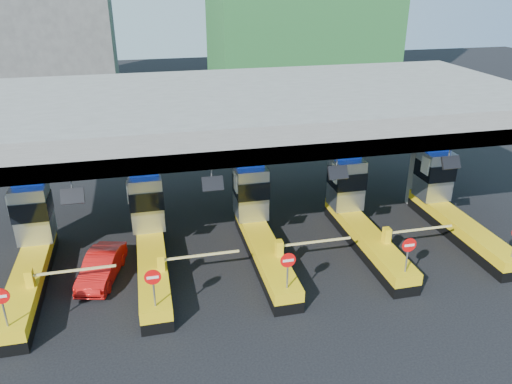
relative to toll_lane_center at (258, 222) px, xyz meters
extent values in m
plane|color=black|center=(0.00, -0.28, -1.40)|extent=(120.00, 120.00, 0.00)
cube|color=slate|center=(0.00, 2.72, 4.85)|extent=(28.00, 12.00, 1.50)
cube|color=#4C4C49|center=(0.00, -2.98, 4.45)|extent=(28.00, 0.60, 0.70)
cube|color=slate|center=(-10.00, 2.72, 1.35)|extent=(1.00, 1.00, 5.50)
cube|color=slate|center=(0.00, 2.72, 1.35)|extent=(1.00, 1.00, 5.50)
cube|color=slate|center=(10.00, 2.72, 1.35)|extent=(1.00, 1.00, 5.50)
cylinder|color=slate|center=(-7.50, -2.98, 3.85)|extent=(0.06, 0.06, 0.50)
cube|color=black|center=(-7.50, -3.18, 3.50)|extent=(0.80, 0.38, 0.54)
cylinder|color=slate|center=(-2.50, -2.98, 3.85)|extent=(0.06, 0.06, 0.50)
cube|color=black|center=(-2.50, -3.18, 3.50)|extent=(0.80, 0.38, 0.54)
cylinder|color=slate|center=(2.50, -2.98, 3.85)|extent=(0.06, 0.06, 0.50)
cube|color=black|center=(2.50, -3.18, 3.50)|extent=(0.80, 0.38, 0.54)
cylinder|color=slate|center=(7.50, -2.98, 3.85)|extent=(0.06, 0.06, 0.50)
cube|color=black|center=(7.50, -3.18, 3.50)|extent=(0.80, 0.38, 0.54)
cube|color=black|center=(-10.00, -1.28, -1.15)|extent=(1.20, 8.00, 0.50)
cube|color=#E5B70C|center=(-10.00, -1.28, -0.65)|extent=(1.20, 8.00, 0.50)
cube|color=#9EA3A8|center=(-10.00, 1.52, 0.90)|extent=(1.50, 1.50, 2.60)
cube|color=black|center=(-10.00, 1.50, 1.20)|extent=(1.56, 1.56, 0.90)
cube|color=#0C2DBF|center=(-10.00, 1.52, 2.48)|extent=(1.30, 0.35, 0.55)
cube|color=white|center=(-10.80, 1.22, 1.60)|extent=(0.06, 0.70, 0.90)
cylinder|color=slate|center=(-10.00, -4.88, 0.25)|extent=(0.07, 0.07, 1.30)
cylinder|color=red|center=(-10.00, -4.91, 0.85)|extent=(0.60, 0.04, 0.60)
cube|color=white|center=(-10.00, -4.93, 0.85)|extent=(0.42, 0.02, 0.10)
cube|color=#E5B70C|center=(-9.65, -2.48, -0.05)|extent=(0.30, 0.35, 0.70)
cube|color=white|center=(-8.00, -2.48, 0.05)|extent=(3.20, 0.08, 0.08)
cube|color=black|center=(-5.00, -1.28, -1.15)|extent=(1.20, 8.00, 0.50)
cube|color=#E5B70C|center=(-5.00, -1.28, -0.65)|extent=(1.20, 8.00, 0.50)
cube|color=#9EA3A8|center=(-5.00, 1.52, 0.90)|extent=(1.50, 1.50, 2.60)
cube|color=black|center=(-5.00, 1.50, 1.20)|extent=(1.56, 1.56, 0.90)
cube|color=#0C2DBF|center=(-5.00, 1.52, 2.48)|extent=(1.30, 0.35, 0.55)
cube|color=white|center=(-5.80, 1.22, 1.60)|extent=(0.06, 0.70, 0.90)
cylinder|color=slate|center=(-5.00, -4.88, 0.25)|extent=(0.07, 0.07, 1.30)
cylinder|color=red|center=(-5.00, -4.91, 0.85)|extent=(0.60, 0.04, 0.60)
cube|color=white|center=(-5.00, -4.93, 0.85)|extent=(0.42, 0.02, 0.10)
cube|color=#E5B70C|center=(-4.65, -2.48, -0.05)|extent=(0.30, 0.35, 0.70)
cube|color=white|center=(-3.00, -2.48, 0.05)|extent=(3.20, 0.08, 0.08)
cube|color=black|center=(0.00, -1.28, -1.15)|extent=(1.20, 8.00, 0.50)
cube|color=#E5B70C|center=(0.00, -1.28, -0.65)|extent=(1.20, 8.00, 0.50)
cube|color=#9EA3A8|center=(0.00, 1.52, 0.90)|extent=(1.50, 1.50, 2.60)
cube|color=black|center=(0.00, 1.50, 1.20)|extent=(1.56, 1.56, 0.90)
cube|color=#0C2DBF|center=(0.00, 1.52, 2.48)|extent=(1.30, 0.35, 0.55)
cube|color=white|center=(-0.80, 1.22, 1.60)|extent=(0.06, 0.70, 0.90)
cylinder|color=slate|center=(0.00, -4.88, 0.25)|extent=(0.07, 0.07, 1.30)
cylinder|color=red|center=(0.00, -4.91, 0.85)|extent=(0.60, 0.04, 0.60)
cube|color=white|center=(0.00, -4.93, 0.85)|extent=(0.42, 0.02, 0.10)
cube|color=#E5B70C|center=(0.35, -2.48, -0.05)|extent=(0.30, 0.35, 0.70)
cube|color=white|center=(2.00, -2.48, 0.05)|extent=(3.20, 0.08, 0.08)
cube|color=black|center=(5.00, -1.28, -1.15)|extent=(1.20, 8.00, 0.50)
cube|color=#E5B70C|center=(5.00, -1.28, -0.65)|extent=(1.20, 8.00, 0.50)
cube|color=#9EA3A8|center=(5.00, 1.52, 0.90)|extent=(1.50, 1.50, 2.60)
cube|color=black|center=(5.00, 1.50, 1.20)|extent=(1.56, 1.56, 0.90)
cube|color=#0C2DBF|center=(5.00, 1.52, 2.48)|extent=(1.30, 0.35, 0.55)
cube|color=white|center=(4.20, 1.22, 1.60)|extent=(0.06, 0.70, 0.90)
cylinder|color=slate|center=(5.00, -4.88, 0.25)|extent=(0.07, 0.07, 1.30)
cylinder|color=red|center=(5.00, -4.91, 0.85)|extent=(0.60, 0.04, 0.60)
cube|color=white|center=(5.00, -4.93, 0.85)|extent=(0.42, 0.02, 0.10)
cube|color=#E5B70C|center=(5.35, -2.48, -0.05)|extent=(0.30, 0.35, 0.70)
cube|color=white|center=(7.00, -2.48, 0.05)|extent=(3.20, 0.08, 0.08)
cube|color=black|center=(10.00, -1.28, -1.15)|extent=(1.20, 8.00, 0.50)
cube|color=#E5B70C|center=(10.00, -1.28, -0.65)|extent=(1.20, 8.00, 0.50)
cube|color=#9EA3A8|center=(10.00, 1.52, 0.90)|extent=(1.50, 1.50, 2.60)
cube|color=black|center=(10.00, 1.50, 1.20)|extent=(1.56, 1.56, 0.90)
cube|color=#0C2DBF|center=(10.00, 1.52, 2.48)|extent=(1.30, 0.35, 0.55)
cube|color=white|center=(9.20, 1.22, 1.60)|extent=(0.06, 0.70, 0.90)
cube|color=#E5B70C|center=(10.35, -2.48, -0.05)|extent=(0.30, 0.35, 0.70)
cube|color=#4C4C49|center=(-14.00, 35.72, 7.60)|extent=(14.00, 10.00, 18.00)
imported|color=#BB100E|center=(-7.13, -1.03, -0.80)|extent=(2.13, 3.82, 1.19)
camera|label=1|loc=(-4.83, -20.29, 10.73)|focal=35.00mm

